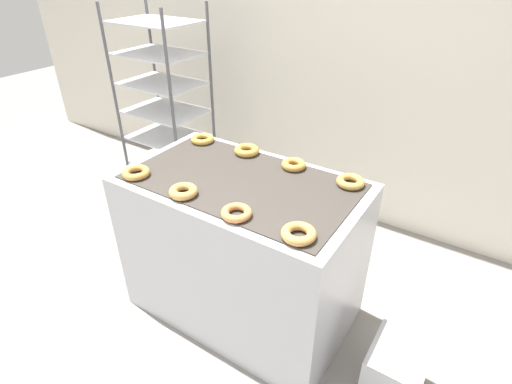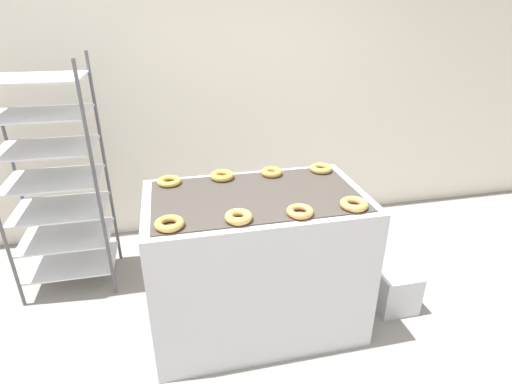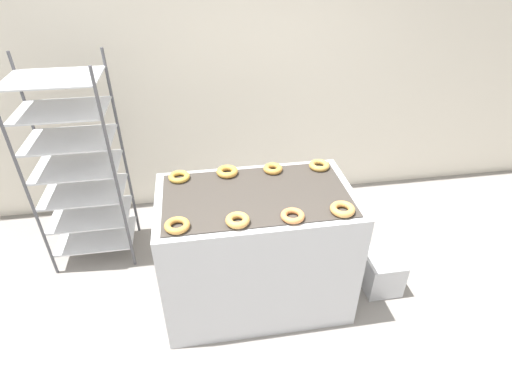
{
  "view_description": "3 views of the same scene",
  "coord_description": "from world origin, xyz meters",
  "px_view_note": "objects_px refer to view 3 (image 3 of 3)",
  "views": [
    {
      "loc": [
        1.11,
        -0.9,
        2.05
      ],
      "look_at": [
        0.0,
        0.8,
        0.82
      ],
      "focal_mm": 28.0,
      "sensor_mm": 36.0,
      "label": 1
    },
    {
      "loc": [
        -0.48,
        -1.47,
        2.0
      ],
      "look_at": [
        0.0,
        0.65,
        0.99
      ],
      "focal_mm": 28.0,
      "sensor_mm": 36.0,
      "label": 2
    },
    {
      "loc": [
        -0.36,
        -1.54,
        2.46
      ],
      "look_at": [
        0.0,
        0.65,
        0.99
      ],
      "focal_mm": 28.0,
      "sensor_mm": 36.0,
      "label": 3
    }
  ],
  "objects_px": {
    "donut_near_midright": "(293,216)",
    "donut_near_right": "(343,209)",
    "donut_far_midleft": "(227,172)",
    "donut_far_left": "(179,177)",
    "fryer_machine": "(256,249)",
    "glaze_bin": "(380,271)",
    "baking_rack_cart": "(78,167)",
    "donut_near_left": "(177,225)",
    "donut_far_midright": "(273,169)",
    "donut_far_right": "(319,165)",
    "donut_near_midleft": "(238,220)"
  },
  "relations": [
    {
      "from": "donut_near_left",
      "to": "donut_near_midright",
      "type": "distance_m",
      "value": 0.7
    },
    {
      "from": "fryer_machine",
      "to": "glaze_bin",
      "type": "xyz_separation_m",
      "value": [
        1.01,
        -0.05,
        -0.33
      ]
    },
    {
      "from": "donut_near_right",
      "to": "donut_far_midleft",
      "type": "distance_m",
      "value": 0.88
    },
    {
      "from": "baking_rack_cart",
      "to": "glaze_bin",
      "type": "relative_size",
      "value": 5.18
    },
    {
      "from": "fryer_machine",
      "to": "donut_near_right",
      "type": "height_order",
      "value": "donut_near_right"
    },
    {
      "from": "fryer_machine",
      "to": "donut_near_left",
      "type": "bearing_deg",
      "value": -151.83
    },
    {
      "from": "baking_rack_cart",
      "to": "donut_far_right",
      "type": "distance_m",
      "value": 1.9
    },
    {
      "from": "donut_near_midright",
      "to": "donut_far_midleft",
      "type": "height_order",
      "value": "donut_far_midleft"
    },
    {
      "from": "fryer_machine",
      "to": "donut_far_left",
      "type": "bearing_deg",
      "value": 150.84
    },
    {
      "from": "glaze_bin",
      "to": "donut_far_right",
      "type": "bearing_deg",
      "value": 146.08
    },
    {
      "from": "donut_far_midright",
      "to": "fryer_machine",
      "type": "bearing_deg",
      "value": -121.01
    },
    {
      "from": "fryer_machine",
      "to": "baking_rack_cart",
      "type": "height_order",
      "value": "baking_rack_cart"
    },
    {
      "from": "fryer_machine",
      "to": "donut_near_midleft",
      "type": "distance_m",
      "value": 0.61
    },
    {
      "from": "glaze_bin",
      "to": "donut_far_left",
      "type": "xyz_separation_m",
      "value": [
        -1.52,
        0.33,
        0.84
      ]
    },
    {
      "from": "donut_near_left",
      "to": "donut_far_midleft",
      "type": "xyz_separation_m",
      "value": [
        0.36,
        0.57,
        0.0
      ]
    },
    {
      "from": "fryer_machine",
      "to": "donut_far_midleft",
      "type": "relative_size",
      "value": 8.64
    },
    {
      "from": "donut_near_midleft",
      "to": "donut_near_right",
      "type": "xyz_separation_m",
      "value": [
        0.66,
        0.01,
        -0.0
      ]
    },
    {
      "from": "donut_near_left",
      "to": "fryer_machine",
      "type": "bearing_deg",
      "value": 28.17
    },
    {
      "from": "baking_rack_cart",
      "to": "donut_far_midright",
      "type": "xyz_separation_m",
      "value": [
        1.49,
        -0.47,
        0.11
      ]
    },
    {
      "from": "fryer_machine",
      "to": "donut_far_midleft",
      "type": "height_order",
      "value": "donut_far_midleft"
    },
    {
      "from": "donut_near_midleft",
      "to": "donut_near_right",
      "type": "bearing_deg",
      "value": 0.58
    },
    {
      "from": "donut_far_midright",
      "to": "donut_far_right",
      "type": "height_order",
      "value": "donut_far_midright"
    },
    {
      "from": "donut_near_left",
      "to": "donut_far_midright",
      "type": "bearing_deg",
      "value": 39.19
    },
    {
      "from": "baking_rack_cart",
      "to": "donut_far_left",
      "type": "bearing_deg",
      "value": -30.42
    },
    {
      "from": "donut_near_midleft",
      "to": "donut_far_left",
      "type": "relative_size",
      "value": 0.99
    },
    {
      "from": "donut_near_midleft",
      "to": "donut_far_right",
      "type": "bearing_deg",
      "value": 39.71
    },
    {
      "from": "glaze_bin",
      "to": "donut_near_midright",
      "type": "bearing_deg",
      "value": -163.66
    },
    {
      "from": "donut_far_midleft",
      "to": "donut_far_midright",
      "type": "relative_size",
      "value": 1.1
    },
    {
      "from": "donut_far_midright",
      "to": "donut_far_right",
      "type": "xyz_separation_m",
      "value": [
        0.35,
        -0.01,
        -0.0
      ]
    },
    {
      "from": "baking_rack_cart",
      "to": "donut_near_midright",
      "type": "distance_m",
      "value": 1.83
    },
    {
      "from": "fryer_machine",
      "to": "donut_near_midleft",
      "type": "relative_size",
      "value": 9.07
    },
    {
      "from": "donut_near_midright",
      "to": "donut_near_right",
      "type": "height_order",
      "value": "donut_near_right"
    },
    {
      "from": "donut_near_right",
      "to": "glaze_bin",
      "type": "bearing_deg",
      "value": 24.45
    },
    {
      "from": "donut_far_right",
      "to": "baking_rack_cart",
      "type": "bearing_deg",
      "value": 165.34
    },
    {
      "from": "donut_near_midright",
      "to": "donut_near_right",
      "type": "bearing_deg",
      "value": 2.35
    },
    {
      "from": "glaze_bin",
      "to": "donut_far_midright",
      "type": "distance_m",
      "value": 1.23
    },
    {
      "from": "baking_rack_cart",
      "to": "donut_near_left",
      "type": "xyz_separation_m",
      "value": [
        0.8,
        -1.04,
        0.11
      ]
    },
    {
      "from": "baking_rack_cart",
      "to": "donut_near_left",
      "type": "height_order",
      "value": "baking_rack_cart"
    },
    {
      "from": "donut_near_left",
      "to": "donut_far_midleft",
      "type": "height_order",
      "value": "donut_far_midleft"
    },
    {
      "from": "donut_far_midleft",
      "to": "donut_near_midright",
      "type": "bearing_deg",
      "value": -59.86
    },
    {
      "from": "donut_far_left",
      "to": "donut_far_right",
      "type": "relative_size",
      "value": 0.99
    },
    {
      "from": "donut_far_midleft",
      "to": "donut_far_right",
      "type": "distance_m",
      "value": 0.68
    },
    {
      "from": "donut_near_right",
      "to": "donut_far_right",
      "type": "xyz_separation_m",
      "value": [
        0.02,
        0.56,
        -0.0
      ]
    },
    {
      "from": "donut_far_midleft",
      "to": "donut_far_left",
      "type": "bearing_deg",
      "value": -177.91
    },
    {
      "from": "donut_near_right",
      "to": "donut_far_midright",
      "type": "bearing_deg",
      "value": 120.35
    },
    {
      "from": "glaze_bin",
      "to": "donut_near_midright",
      "type": "xyz_separation_m",
      "value": [
        -0.83,
        -0.24,
        0.84
      ]
    },
    {
      "from": "donut_near_midright",
      "to": "donut_near_right",
      "type": "xyz_separation_m",
      "value": [
        0.32,
        0.01,
        0.0
      ]
    },
    {
      "from": "donut_near_right",
      "to": "donut_far_midleft",
      "type": "bearing_deg",
      "value": 139.14
    },
    {
      "from": "donut_near_right",
      "to": "donut_near_midleft",
      "type": "bearing_deg",
      "value": -179.42
    },
    {
      "from": "donut_near_right",
      "to": "donut_far_right",
      "type": "distance_m",
      "value": 0.56
    }
  ]
}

